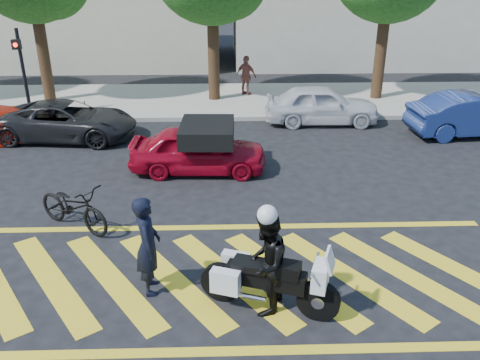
{
  "coord_description": "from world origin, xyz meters",
  "views": [
    {
      "loc": [
        0.42,
        -7.85,
        5.56
      ],
      "look_at": [
        0.72,
        2.09,
        1.05
      ],
      "focal_mm": 38.0,
      "sensor_mm": 36.0,
      "label": 1
    }
  ],
  "objects_px": {
    "officer_bike": "(148,245)",
    "police_motorcycle": "(267,280)",
    "red_convertible": "(198,150)",
    "parked_right": "(473,115)",
    "parked_mid_right": "(322,105)",
    "officer_moto": "(266,263)",
    "bicycle": "(73,206)",
    "parked_mid_left": "(67,121)"
  },
  "relations": [
    {
      "from": "officer_bike",
      "to": "police_motorcycle",
      "type": "xyz_separation_m",
      "value": [
        2.02,
        -0.59,
        -0.34
      ]
    },
    {
      "from": "red_convertible",
      "to": "parked_right",
      "type": "height_order",
      "value": "parked_right"
    },
    {
      "from": "parked_mid_right",
      "to": "parked_right",
      "type": "bearing_deg",
      "value": -105.46
    },
    {
      "from": "police_motorcycle",
      "to": "red_convertible",
      "type": "distance_m",
      "value": 6.09
    },
    {
      "from": "police_motorcycle",
      "to": "officer_moto",
      "type": "relative_size",
      "value": 1.27
    },
    {
      "from": "officer_bike",
      "to": "officer_moto",
      "type": "height_order",
      "value": "officer_bike"
    },
    {
      "from": "officer_bike",
      "to": "bicycle",
      "type": "bearing_deg",
      "value": 31.28
    },
    {
      "from": "officer_moto",
      "to": "parked_mid_left",
      "type": "xyz_separation_m",
      "value": [
        -5.69,
        8.72,
        -0.3
      ]
    },
    {
      "from": "parked_mid_right",
      "to": "parked_right",
      "type": "relative_size",
      "value": 0.94
    },
    {
      "from": "officer_moto",
      "to": "parked_mid_right",
      "type": "height_order",
      "value": "officer_moto"
    },
    {
      "from": "bicycle",
      "to": "police_motorcycle",
      "type": "distance_m",
      "value": 4.88
    },
    {
      "from": "officer_bike",
      "to": "parked_mid_right",
      "type": "xyz_separation_m",
      "value": [
        4.72,
        9.5,
        -0.25
      ]
    },
    {
      "from": "parked_mid_left",
      "to": "parked_mid_right",
      "type": "bearing_deg",
      "value": -74.77
    },
    {
      "from": "bicycle",
      "to": "officer_moto",
      "type": "height_order",
      "value": "officer_moto"
    },
    {
      "from": "bicycle",
      "to": "parked_right",
      "type": "xyz_separation_m",
      "value": [
        11.36,
        5.82,
        0.16
      ]
    },
    {
      "from": "officer_bike",
      "to": "parked_right",
      "type": "bearing_deg",
      "value": -58.38
    },
    {
      "from": "bicycle",
      "to": "officer_bike",
      "type": "bearing_deg",
      "value": -105.97
    },
    {
      "from": "red_convertible",
      "to": "parked_mid_right",
      "type": "xyz_separation_m",
      "value": [
        4.11,
        4.15,
        0.04
      ]
    },
    {
      "from": "parked_right",
      "to": "parked_mid_left",
      "type": "bearing_deg",
      "value": 84.35
    },
    {
      "from": "officer_bike",
      "to": "police_motorcycle",
      "type": "distance_m",
      "value": 2.13
    },
    {
      "from": "parked_mid_left",
      "to": "red_convertible",
      "type": "bearing_deg",
      "value": -116.88
    },
    {
      "from": "officer_bike",
      "to": "officer_moto",
      "type": "distance_m",
      "value": 2.09
    },
    {
      "from": "parked_mid_right",
      "to": "parked_right",
      "type": "distance_m",
      "value": 4.91
    },
    {
      "from": "bicycle",
      "to": "officer_moto",
      "type": "bearing_deg",
      "value": -92.46
    },
    {
      "from": "officer_moto",
      "to": "parked_mid_left",
      "type": "relative_size",
      "value": 0.42
    },
    {
      "from": "officer_bike",
      "to": "parked_mid_left",
      "type": "xyz_separation_m",
      "value": [
        -3.69,
        8.12,
        -0.31
      ]
    },
    {
      "from": "officer_moto",
      "to": "officer_bike",
      "type": "bearing_deg",
      "value": -87.27
    },
    {
      "from": "bicycle",
      "to": "red_convertible",
      "type": "xyz_separation_m",
      "value": [
        2.55,
        3.07,
        0.1
      ]
    },
    {
      "from": "bicycle",
      "to": "red_convertible",
      "type": "distance_m",
      "value": 3.99
    },
    {
      "from": "officer_bike",
      "to": "bicycle",
      "type": "distance_m",
      "value": 3.01
    },
    {
      "from": "officer_moto",
      "to": "parked_right",
      "type": "xyz_separation_m",
      "value": [
        7.43,
        8.7,
        -0.22
      ]
    },
    {
      "from": "red_convertible",
      "to": "parked_mid_left",
      "type": "relative_size",
      "value": 0.84
    },
    {
      "from": "red_convertible",
      "to": "officer_bike",
      "type": "bearing_deg",
      "value": 175.6
    },
    {
      "from": "bicycle",
      "to": "parked_mid_right",
      "type": "bearing_deg",
      "value": -8.96
    },
    {
      "from": "parked_mid_left",
      "to": "officer_moto",
      "type": "bearing_deg",
      "value": -140.97
    },
    {
      "from": "parked_mid_left",
      "to": "officer_bike",
      "type": "bearing_deg",
      "value": -149.67
    },
    {
      "from": "officer_bike",
      "to": "parked_mid_left",
      "type": "height_order",
      "value": "officer_bike"
    },
    {
      "from": "officer_moto",
      "to": "parked_mid_right",
      "type": "relative_size",
      "value": 0.46
    },
    {
      "from": "officer_bike",
      "to": "red_convertible",
      "type": "relative_size",
      "value": 0.5
    },
    {
      "from": "officer_bike",
      "to": "red_convertible",
      "type": "bearing_deg",
      "value": -15.64
    },
    {
      "from": "police_motorcycle",
      "to": "officer_moto",
      "type": "xyz_separation_m",
      "value": [
        -0.02,
        -0.01,
        0.33
      ]
    },
    {
      "from": "police_motorcycle",
      "to": "parked_right",
      "type": "xyz_separation_m",
      "value": [
        7.41,
        8.69,
        0.11
      ]
    }
  ]
}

